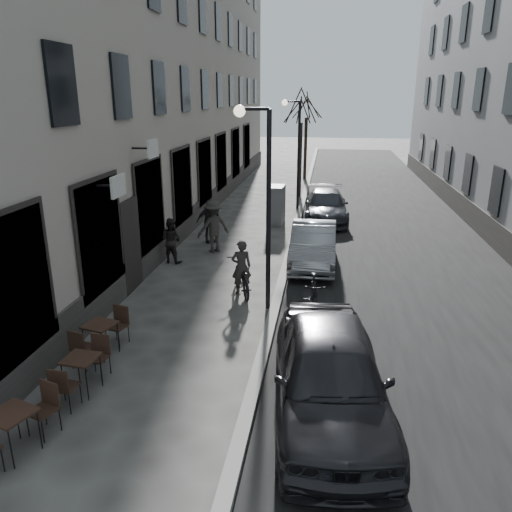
% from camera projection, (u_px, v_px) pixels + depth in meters
% --- Properties ---
extents(ground, '(120.00, 120.00, 0.00)m').
position_uv_depth(ground, '(219.00, 471.00, 7.41)').
color(ground, '#3D3A37').
rests_on(ground, ground).
extents(road, '(7.30, 60.00, 0.00)m').
position_uv_depth(road, '(382.00, 221.00, 21.94)').
color(road, black).
rests_on(road, ground).
extents(kerb, '(0.25, 60.00, 0.12)m').
position_uv_depth(kerb, '(299.00, 217.00, 22.42)').
color(kerb, slate).
rests_on(kerb, ground).
extents(building_left, '(4.00, 35.00, 16.00)m').
position_uv_depth(building_left, '(159.00, 28.00, 21.27)').
color(building_left, '#9F9785').
rests_on(building_left, ground).
extents(streetlamp_near, '(0.90, 0.28, 5.09)m').
position_uv_depth(streetlamp_near, '(262.00, 188.00, 12.10)').
color(streetlamp_near, black).
rests_on(streetlamp_near, ground).
extents(streetlamp_far, '(0.90, 0.28, 5.09)m').
position_uv_depth(streetlamp_far, '(295.00, 142.00, 23.39)').
color(streetlamp_far, black).
rests_on(streetlamp_far, ground).
extents(tree_near, '(2.40, 2.40, 5.70)m').
position_uv_depth(tree_near, '(301.00, 107.00, 25.74)').
color(tree_near, black).
rests_on(tree_near, ground).
extents(tree_far, '(2.40, 2.40, 5.70)m').
position_uv_depth(tree_far, '(307.00, 105.00, 31.39)').
color(tree_far, black).
rests_on(tree_far, ground).
extents(bistro_set_a, '(0.87, 1.53, 0.88)m').
position_uv_depth(bistro_set_a, '(13.00, 429.00, 7.63)').
color(bistro_set_a, black).
rests_on(bistro_set_a, ground).
extents(bistro_set_b, '(0.64, 1.46, 0.85)m').
position_uv_depth(bistro_set_b, '(82.00, 371.00, 9.25)').
color(bistro_set_b, black).
rests_on(bistro_set_b, ground).
extents(bistro_set_c, '(0.76, 1.51, 0.86)m').
position_uv_depth(bistro_set_c, '(101.00, 336.00, 10.57)').
color(bistro_set_c, black).
rests_on(bistro_set_c, ground).
extents(utility_cabinet, '(0.68, 1.13, 1.64)m').
position_uv_depth(utility_cabinet, '(277.00, 205.00, 21.25)').
color(utility_cabinet, '#5E5E60').
rests_on(utility_cabinet, ground).
extents(bicycle, '(1.23, 1.90, 0.94)m').
position_uv_depth(bicycle, '(241.00, 277.00, 13.88)').
color(bicycle, black).
rests_on(bicycle, ground).
extents(cyclist_rider, '(0.66, 0.55, 1.54)m').
position_uv_depth(cyclist_rider, '(241.00, 267.00, 13.79)').
color(cyclist_rider, '#282623').
rests_on(cyclist_rider, ground).
extents(pedestrian_near, '(0.86, 0.75, 1.50)m').
position_uv_depth(pedestrian_near, '(171.00, 240.00, 16.38)').
color(pedestrian_near, black).
rests_on(pedestrian_near, ground).
extents(pedestrian_mid, '(1.35, 1.28, 1.84)m').
position_uv_depth(pedestrian_mid, '(213.00, 226.00, 17.44)').
color(pedestrian_mid, '#2C2A26').
rests_on(pedestrian_mid, ground).
extents(pedestrian_far, '(1.03, 0.79, 1.63)m').
position_uv_depth(pedestrian_far, '(209.00, 221.00, 18.59)').
color(pedestrian_far, black).
rests_on(pedestrian_far, ground).
extents(car_near, '(2.35, 4.87, 1.60)m').
position_uv_depth(car_near, '(330.00, 375.00, 8.45)').
color(car_near, black).
rests_on(car_near, ground).
extents(car_mid, '(1.42, 4.06, 1.34)m').
position_uv_depth(car_mid, '(313.00, 245.00, 16.19)').
color(car_mid, gray).
rests_on(car_mid, ground).
extents(car_far, '(1.99, 4.55, 1.30)m').
position_uv_depth(car_far, '(326.00, 206.00, 21.86)').
color(car_far, '#32343B').
rests_on(car_far, ground).
extents(moped, '(0.68, 1.90, 1.12)m').
position_uv_depth(moped, '(314.00, 300.00, 12.14)').
color(moped, black).
rests_on(moped, ground).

